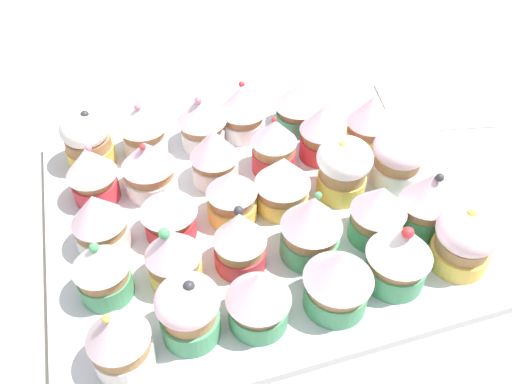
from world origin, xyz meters
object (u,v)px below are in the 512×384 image
(cupcake_12, at_px, (99,223))
(cupcake_3, at_px, (338,278))
(cupcake_0, at_px, (119,339))
(cupcake_13, at_px, (168,212))
(cupcake_18, at_px, (92,173))
(cupcake_20, at_px, (214,155))
(baking_tray, at_px, (256,214))
(cupcake_14, at_px, (233,197))
(cupcake_25, at_px, (143,128))
(cupcake_11, at_px, (426,201))
(cupcake_1, at_px, (189,310))
(cupcake_22, at_px, (323,130))
(cupcake_27, at_px, (243,109))
(cupcake_26, at_px, (202,120))
(cupcake_19, at_px, (149,167))
(cupcake_23, at_px, (370,121))
(cupcake_7, at_px, (173,255))
(cupcake_24, at_px, (87,139))
(cupcake_9, at_px, (311,226))
(cupcake_8, at_px, (240,239))
(cupcake_6, at_px, (101,269))
(cupcake_28, at_px, (299,104))
(cupcake_10, at_px, (378,212))
(cupcake_21, at_px, (274,145))
(cupcake_4, at_px, (399,254))
(cupcake_16, at_px, (343,167))
(cupcake_5, at_px, (464,240))
(cupcake_15, at_px, (284,185))
(cupcake_2, at_px, (258,298))
(cupcake_17, at_px, (398,158))
(napkin, at_px, (433,104))

(cupcake_12, bearing_deg, cupcake_3, -34.25)
(cupcake_0, xyz_separation_m, cupcake_13, (0.07, 0.14, -0.00))
(cupcake_18, bearing_deg, cupcake_20, -4.63)
(baking_tray, relative_size, cupcake_14, 6.95)
(cupcake_0, height_order, cupcake_25, cupcake_0)
(cupcake_0, relative_size, cupcake_11, 0.98)
(cupcake_0, relative_size, cupcake_12, 1.09)
(cupcake_1, bearing_deg, cupcake_3, -3.69)
(cupcake_22, xyz_separation_m, cupcake_27, (-0.08, 0.07, -0.00))
(cupcake_11, bearing_deg, cupcake_0, -168.14)
(cupcake_26, bearing_deg, cupcake_19, -139.66)
(cupcake_0, bearing_deg, cupcake_23, 32.85)
(cupcake_7, height_order, cupcake_24, same)
(cupcake_9, relative_size, cupcake_19, 1.14)
(cupcake_8, relative_size, cupcake_12, 1.08)
(cupcake_13, bearing_deg, cupcake_14, 2.07)
(cupcake_0, bearing_deg, cupcake_6, 95.36)
(cupcake_11, distance_m, cupcake_22, 0.16)
(cupcake_1, relative_size, cupcake_28, 1.06)
(cupcake_9, relative_size, cupcake_10, 1.16)
(cupcake_21, bearing_deg, cupcake_4, -72.67)
(baking_tray, xyz_separation_m, cupcake_11, (0.17, -0.08, 0.05))
(cupcake_16, height_order, cupcake_26, cupcake_16)
(cupcake_14, bearing_deg, cupcake_5, -32.12)
(cupcake_14, distance_m, cupcake_19, 0.11)
(cupcake_9, xyz_separation_m, cupcake_20, (-0.07, 0.14, -0.00))
(cupcake_14, distance_m, cupcake_24, 0.21)
(cupcake_8, xyz_separation_m, cupcake_15, (0.07, 0.06, -0.00))
(cupcake_10, relative_size, cupcake_22, 0.93)
(cupcake_7, height_order, cupcake_26, cupcake_7)
(cupcake_25, bearing_deg, cupcake_16, -34.29)
(cupcake_7, bearing_deg, cupcake_3, -27.47)
(cupcake_2, relative_size, cupcake_27, 0.94)
(cupcake_5, distance_m, cupcake_18, 0.41)
(cupcake_3, xyz_separation_m, cupcake_17, (0.14, 0.14, -0.00))
(cupcake_22, bearing_deg, cupcake_14, -151.28)
(cupcake_15, bearing_deg, cupcake_27, 91.75)
(cupcake_1, relative_size, cupcake_14, 1.09)
(cupcake_3, height_order, cupcake_7, same)
(cupcake_15, height_order, cupcake_24, cupcake_24)
(cupcake_1, distance_m, cupcake_20, 0.21)
(cupcake_1, bearing_deg, cupcake_26, 74.78)
(cupcake_6, height_order, cupcake_14, cupcake_6)
(cupcake_7, height_order, cupcake_16, cupcake_16)
(cupcake_4, bearing_deg, cupcake_23, 71.38)
(cupcake_5, height_order, cupcake_7, cupcake_7)
(cupcake_17, relative_size, cupcake_18, 0.91)
(cupcake_6, distance_m, cupcake_10, 0.29)
(cupcake_17, height_order, cupcake_25, cupcake_25)
(cupcake_21, bearing_deg, napkin, 15.74)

